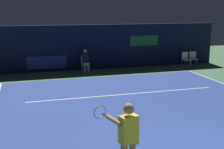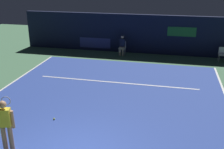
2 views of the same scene
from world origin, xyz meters
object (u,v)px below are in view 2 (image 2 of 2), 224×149
object	(u,v)px
tennis_player	(6,123)
tennis_ball	(54,119)
line_judge_on_chair	(122,45)
courtside_chair_far	(222,53)

from	to	relation	value
tennis_player	tennis_ball	bearing A→B (deg)	75.59
tennis_ball	tennis_player	bearing A→B (deg)	-104.41
line_judge_on_chair	courtside_chair_far	distance (m)	6.28
tennis_player	line_judge_on_chair	size ratio (longest dim) A/B	1.31
line_judge_on_chair	tennis_ball	world-z (taller)	line_judge_on_chair
tennis_player	courtside_chair_far	xyz separation A→B (m)	(7.67, 11.11, -0.49)
line_judge_on_chair	tennis_player	bearing A→B (deg)	-97.12
line_judge_on_chair	courtside_chair_far	world-z (taller)	line_judge_on_chair
line_judge_on_chair	courtside_chair_far	size ratio (longest dim) A/B	1.50
tennis_player	tennis_ball	size ratio (longest dim) A/B	25.44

